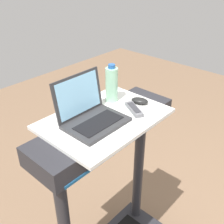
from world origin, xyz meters
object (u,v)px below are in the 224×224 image
at_px(laptop, 91,114).
at_px(water_bottle, 112,84).
at_px(tv_remote, 134,109).
at_px(computer_mouse, 140,101).

height_order(laptop, water_bottle, laptop).
bearing_deg(water_bottle, laptop, -162.22).
bearing_deg(tv_remote, laptop, 158.60).
relative_size(computer_mouse, tv_remote, 0.61).
bearing_deg(tv_remote, water_bottle, 87.64).
relative_size(laptop, tv_remote, 1.88).
bearing_deg(computer_mouse, tv_remote, 177.66).
distance_m(computer_mouse, water_bottle, 0.19).
bearing_deg(laptop, water_bottle, 15.90).
bearing_deg(computer_mouse, laptop, 148.65).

